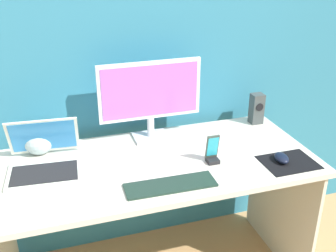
% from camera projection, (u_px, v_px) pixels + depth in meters
% --- Properties ---
extents(wall_back, '(6.00, 0.04, 2.50)m').
position_uv_depth(wall_back, '(132.00, 34.00, 2.10)').
color(wall_back, teal).
rests_on(wall_back, ground_plane).
extents(desk, '(1.52, 0.69, 0.74)m').
position_uv_depth(desk, '(156.00, 188.00, 2.01)').
color(desk, beige).
rests_on(desk, ground_plane).
extents(monitor, '(0.53, 0.14, 0.41)m').
position_uv_depth(monitor, '(150.00, 96.00, 2.07)').
color(monitor, silver).
rests_on(monitor, desk).
extents(speaker_right, '(0.07, 0.07, 0.17)m').
position_uv_depth(speaker_right, '(257.00, 109.00, 2.32)').
color(speaker_right, '#394141').
rests_on(speaker_right, desk).
extents(laptop, '(0.35, 0.35, 0.22)m').
position_uv_depth(laptop, '(44.00, 161.00, 1.86)').
color(laptop, silver).
rests_on(laptop, desk).
extents(fishbowl, '(0.15, 0.15, 0.15)m').
position_uv_depth(fishbowl, '(38.00, 140.00, 2.00)').
color(fishbowl, silver).
rests_on(fishbowl, desk).
extents(keyboard_external, '(0.39, 0.13, 0.01)m').
position_uv_depth(keyboard_external, '(170.00, 185.00, 1.75)').
color(keyboard_external, '#1A2F26').
rests_on(keyboard_external, desk).
extents(mousepad, '(0.25, 0.20, 0.00)m').
position_uv_depth(mousepad, '(289.00, 162.00, 1.94)').
color(mousepad, black).
rests_on(mousepad, desk).
extents(mouse, '(0.08, 0.11, 0.04)m').
position_uv_depth(mouse, '(282.00, 158.00, 1.94)').
color(mouse, black).
rests_on(mouse, mousepad).
extents(phone_in_dock, '(0.06, 0.05, 0.14)m').
position_uv_depth(phone_in_dock, '(212.00, 153.00, 1.92)').
color(phone_in_dock, black).
rests_on(phone_in_dock, desk).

